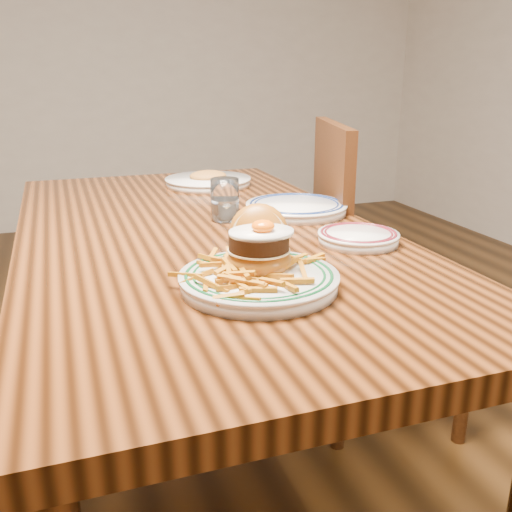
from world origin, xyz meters
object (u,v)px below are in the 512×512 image
object	(u,v)px
chair_right	(368,268)
side_plate	(358,236)
table	(202,263)
main_plate	(259,265)

from	to	relation	value
chair_right	side_plate	world-z (taller)	chair_right
table	main_plate	xyz separation A→B (m)	(0.01, -0.40, 0.13)
main_plate	table	bearing A→B (deg)	110.51
chair_right	side_plate	size ratio (longest dim) A/B	5.38
table	main_plate	world-z (taller)	main_plate
table	side_plate	distance (m)	0.40
table	chair_right	size ratio (longest dim) A/B	1.65
chair_right	main_plate	size ratio (longest dim) A/B	3.21
table	side_plate	bearing A→B (deg)	-37.32
table	chair_right	world-z (taller)	chair_right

